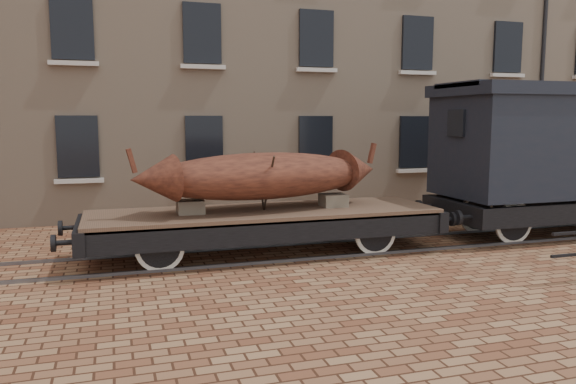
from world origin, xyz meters
name	(u,v)px	position (x,y,z in m)	size (l,w,h in m)	color
ground	(349,249)	(0.00, 0.00, 0.00)	(90.00, 90.00, 0.00)	brown
warehouse_cream	(320,17)	(3.00, 9.99, 7.00)	(40.00, 10.19, 14.00)	tan
rail_track	(349,247)	(0.00, 0.00, 0.03)	(30.00, 1.52, 0.06)	#59595E
flatcar_wagon	(265,219)	(-1.99, 0.00, 0.80)	(8.48, 2.30, 1.28)	brown
iron_boat	(264,176)	(-2.01, 0.00, 1.75)	(5.70, 2.26, 1.41)	brown
goods_van	(564,141)	(5.93, 0.00, 2.39)	(7.39, 2.69, 3.82)	black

